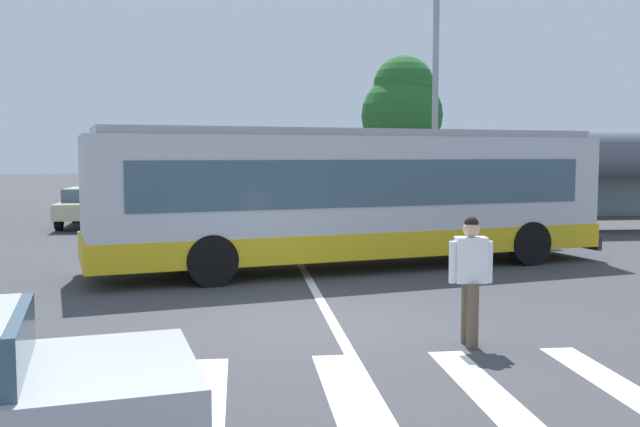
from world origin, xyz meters
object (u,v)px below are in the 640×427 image
(pedestrian_crossing_street, at_px, (471,273))
(parked_car_champagne, at_px, (92,204))
(twin_arm_street_lamp, at_px, (436,69))
(background_tree_right, at_px, (402,107))
(parked_car_red, at_px, (319,201))
(parked_car_teal, at_px, (252,203))
(parked_car_silver, at_px, (175,203))
(bus_stop_shelter, at_px, (617,157))
(parked_car_charcoal, at_px, (396,201))
(city_transit_bus, at_px, (353,196))

(pedestrian_crossing_street, distance_m, parked_car_champagne, 18.43)
(twin_arm_street_lamp, relative_size, background_tree_right, 1.33)
(parked_car_red, bearing_deg, parked_car_teal, -171.82)
(pedestrian_crossing_street, bearing_deg, parked_car_silver, 107.40)
(pedestrian_crossing_street, height_order, bus_stop_shelter, bus_stop_shelter)
(parked_car_champagne, distance_m, bus_stop_shelter, 17.74)
(parked_car_teal, distance_m, parked_car_charcoal, 5.36)
(parked_car_silver, relative_size, bus_stop_shelter, 0.94)
(parked_car_silver, distance_m, twin_arm_street_lamp, 10.25)
(city_transit_bus, height_order, parked_car_charcoal, city_transit_bus)
(parked_car_red, height_order, background_tree_right, background_tree_right)
(city_transit_bus, xyz_separation_m, twin_arm_street_lamp, (3.85, 7.13, 3.69))
(city_transit_bus, xyz_separation_m, parked_car_silver, (-4.80, 10.27, -0.82))
(parked_car_silver, height_order, bus_stop_shelter, bus_stop_shelter)
(parked_car_silver, relative_size, background_tree_right, 0.70)
(parked_car_charcoal, bearing_deg, parked_car_champagne, -178.10)
(pedestrian_crossing_street, height_order, parked_car_silver, pedestrian_crossing_street)
(city_transit_bus, distance_m, parked_car_charcoal, 10.82)
(parked_car_red, xyz_separation_m, parked_car_charcoal, (2.88, -0.21, 0.00))
(parked_car_teal, relative_size, twin_arm_street_lamp, 0.53)
(background_tree_right, bearing_deg, city_transit_bus, -107.85)
(pedestrian_crossing_street, distance_m, bus_stop_shelter, 15.77)
(parked_car_teal, distance_m, bus_stop_shelter, 12.45)
(pedestrian_crossing_street, xyz_separation_m, parked_car_silver, (-5.30, 16.90, -0.20))
(background_tree_right, bearing_deg, parked_car_charcoal, -107.99)
(parked_car_teal, xyz_separation_m, parked_car_red, (2.48, 0.36, 0.00))
(bus_stop_shelter, xyz_separation_m, background_tree_right, (-5.63, 6.22, 1.96))
(city_transit_bus, distance_m, twin_arm_street_lamp, 8.91)
(parked_car_red, bearing_deg, parked_car_charcoal, -4.25)
(pedestrian_crossing_street, relative_size, parked_car_champagne, 0.38)
(pedestrian_crossing_street, relative_size, parked_car_charcoal, 0.38)
(pedestrian_crossing_street, xyz_separation_m, background_tree_right, (3.48, 19.00, 3.41))
(parked_car_charcoal, distance_m, bus_stop_shelter, 7.72)
(parked_car_silver, height_order, parked_car_charcoal, same)
(city_transit_bus, xyz_separation_m, background_tree_right, (3.98, 12.37, 2.79))
(city_transit_bus, xyz_separation_m, parked_car_teal, (-2.06, 10.13, -0.82))
(city_transit_bus, distance_m, bus_stop_shelter, 11.45)
(parked_car_silver, bearing_deg, twin_arm_street_lamp, -19.93)
(parked_car_silver, bearing_deg, parked_car_champagne, -172.72)
(parked_car_silver, distance_m, bus_stop_shelter, 15.08)
(city_transit_bus, bearing_deg, background_tree_right, 72.15)
(parked_car_teal, height_order, twin_arm_street_lamp, twin_arm_street_lamp)
(parked_car_charcoal, distance_m, background_tree_right, 4.23)
(bus_stop_shelter, distance_m, background_tree_right, 8.62)
(pedestrian_crossing_street, xyz_separation_m, twin_arm_street_lamp, (3.35, 13.76, 4.31))
(parked_car_teal, distance_m, parked_car_red, 2.50)
(parked_car_teal, xyz_separation_m, bus_stop_shelter, (11.68, -3.98, 1.65))
(parked_car_champagne, bearing_deg, parked_car_teal, 2.28)
(pedestrian_crossing_street, height_order, parked_car_teal, pedestrian_crossing_street)
(twin_arm_street_lamp, bearing_deg, bus_stop_shelter, -9.69)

